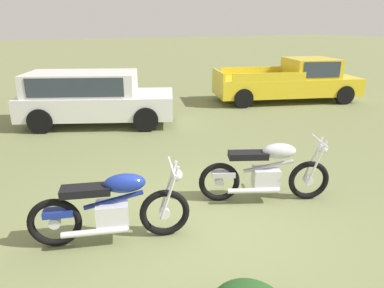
{
  "coord_description": "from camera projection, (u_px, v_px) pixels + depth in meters",
  "views": [
    {
      "loc": [
        -1.98,
        -3.88,
        2.71
      ],
      "look_at": [
        0.34,
        1.03,
        0.84
      ],
      "focal_mm": 33.37,
      "sensor_mm": 36.0,
      "label": 1
    }
  ],
  "objects": [
    {
      "name": "car_white",
      "position": [
        91.0,
        94.0,
        9.71
      ],
      "size": [
        4.41,
        3.11,
        1.43
      ],
      "rotation": [
        0.0,
        0.0,
        -0.38
      ],
      "color": "silver",
      "rests_on": "ground"
    },
    {
      "name": "motorcycle_silver",
      "position": [
        266.0,
        172.0,
        5.57
      ],
      "size": [
        1.95,
        1.05,
        1.02
      ],
      "rotation": [
        0.0,
        0.0,
        -0.39
      ],
      "color": "black",
      "rests_on": "ground"
    },
    {
      "name": "pickup_truck_yellow",
      "position": [
        293.0,
        80.0,
        12.65
      ],
      "size": [
        5.29,
        3.07,
        1.49
      ],
      "rotation": [
        0.0,
        0.0,
        -0.28
      ],
      "color": "gold",
      "rests_on": "ground"
    },
    {
      "name": "ground_plane",
      "position": [
        201.0,
        225.0,
        5.0
      ],
      "size": [
        120.0,
        120.0,
        0.0
      ],
      "primitive_type": "plane",
      "color": "olive"
    },
    {
      "name": "motorcycle_blue",
      "position": [
        112.0,
        208.0,
        4.52
      ],
      "size": [
        1.99,
        0.83,
        1.02
      ],
      "rotation": [
        0.0,
        0.0,
        -0.26
      ],
      "color": "black",
      "rests_on": "ground"
    }
  ]
}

